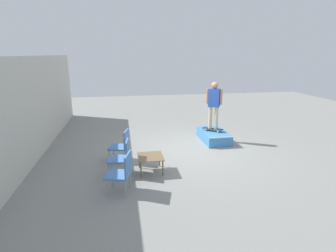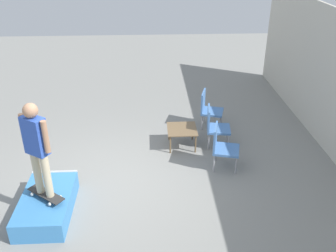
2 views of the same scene
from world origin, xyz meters
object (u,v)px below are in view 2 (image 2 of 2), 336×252
Objects in this scene: patio_chair_center at (215,125)px; person_skater at (36,144)px; skate_ramp_box at (47,204)px; skateboard_on_ramp at (46,194)px; coffee_table at (182,131)px; patio_chair_right at (222,145)px; patio_chair_left at (209,108)px.

person_skater is at bearing 131.99° from patio_chair_center.
person_skater is at bearing 31.95° from skate_ramp_box.
skate_ramp_box is 0.27m from skateboard_on_ramp.
coffee_table is 0.75m from patio_chair_center.
patio_chair_center is 0.91m from patio_chair_right.
skateboard_on_ramp is 0.42× the size of person_skater.
person_skater is 1.78× the size of patio_chair_center.
coffee_table is (-2.24, 2.51, -1.04)m from person_skater.
coffee_table is (-2.20, 2.54, 0.21)m from skate_ramp_box.
skateboard_on_ramp is at bearing 150.04° from patio_chair_left.
skateboard_on_ramp is at bearing -48.19° from coffee_table.
coffee_table is at bearing 98.15° from patio_chair_center.
person_skater is (0.05, 0.03, 1.25)m from skate_ramp_box.
skate_ramp_box is at bearing 149.34° from patio_chair_left.
coffee_table is (-2.24, 2.51, -0.05)m from skateboard_on_ramp.
person_skater reaches higher than patio_chair_right.
skate_ramp_box is 3.97m from patio_chair_center.
person_skater reaches higher than skateboard_on_ramp.
patio_chair_right is (0.90, 0.74, 0.12)m from coffee_table.
patio_chair_left and patio_chair_center have the same top height.
skateboard_on_ramp is 0.76× the size of patio_chair_center.
coffee_table reaches higher than skate_ramp_box.
coffee_table is at bearing 157.47° from patio_chair_left.
coffee_table is at bearing 79.84° from skateboard_on_ramp.
person_skater is 3.52m from coffee_table.
person_skater is 2.37× the size of coffee_table.
coffee_table is at bearing 53.86° from patio_chair_right.
skateboard_on_ramp is 4.56m from patio_chair_left.
skateboard_on_ramp is at bearing -146.88° from person_skater.
patio_chair_center is (-2.26, 3.25, 0.08)m from skateboard_on_ramp.
person_skater is at bearing 126.76° from patio_chair_right.
coffee_table is 1.17m from patio_chair_right.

